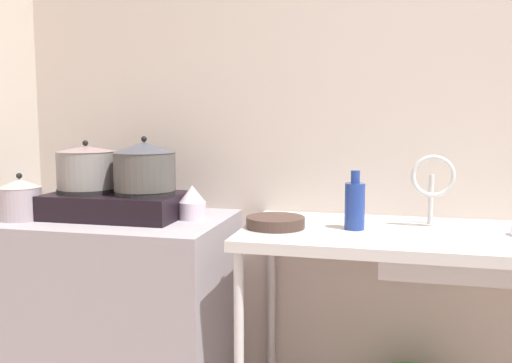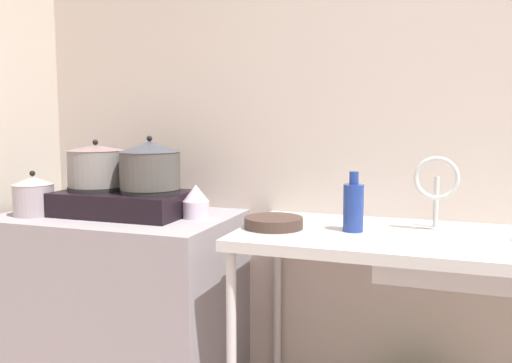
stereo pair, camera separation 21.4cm
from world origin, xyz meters
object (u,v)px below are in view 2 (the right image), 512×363
(pot_beside_stove, at_px, (33,196))
(pot_on_right_burner, at_px, (150,165))
(percolator, at_px, (196,202))
(frying_pan, at_px, (274,223))
(sink_basin, at_px, (441,257))
(bottle_by_sink, at_px, (353,206))
(pot_on_left_burner, at_px, (96,165))
(faucet, at_px, (436,182))
(stove, at_px, (124,202))

(pot_beside_stove, bearing_deg, pot_on_right_burner, 15.21)
(percolator, distance_m, frying_pan, 0.38)
(sink_basin, bearing_deg, bottle_by_sink, 178.34)
(pot_on_left_burner, height_order, faucet, pot_on_left_burner)
(stove, height_order, faucet, faucet)
(pot_on_left_burner, height_order, bottle_by_sink, pot_on_left_burner)
(pot_on_left_burner, xyz_separation_m, sink_basin, (1.44, -0.02, -0.28))
(pot_on_right_burner, bearing_deg, sink_basin, -0.85)
(pot_on_left_burner, relative_size, pot_on_right_burner, 0.96)
(pot_beside_stove, distance_m, percolator, 0.71)
(stove, height_order, pot_on_right_burner, pot_on_right_burner)
(pot_beside_stove, bearing_deg, pot_on_left_burner, 30.68)
(pot_on_left_burner, bearing_deg, pot_on_right_burner, 0.00)
(pot_on_left_burner, relative_size, percolator, 1.75)
(pot_beside_stove, xyz_separation_m, faucet, (1.64, 0.25, 0.10))
(stove, height_order, sink_basin, stove)
(faucet, height_order, frying_pan, faucet)
(stove, xyz_separation_m, pot_beside_stove, (-0.36, -0.13, 0.03))
(percolator, bearing_deg, sink_basin, -3.38)
(stove, distance_m, bottle_by_sink, 0.99)
(stove, xyz_separation_m, frying_pan, (0.70, -0.05, -0.04))
(pot_on_right_burner, bearing_deg, bottle_by_sink, -0.56)
(pot_beside_stove, xyz_separation_m, percolator, (0.69, 0.18, -0.02))
(pot_beside_stove, distance_m, sink_basin, 1.68)
(percolator, xyz_separation_m, sink_basin, (0.98, -0.06, -0.14))
(percolator, distance_m, sink_basin, 0.99)
(stove, height_order, pot_beside_stove, pot_beside_stove)
(pot_on_left_burner, distance_m, faucet, 1.42)
(pot_on_left_burner, distance_m, bottle_by_sink, 1.13)
(pot_on_right_burner, distance_m, bottle_by_sink, 0.87)
(pot_on_right_burner, height_order, bottle_by_sink, pot_on_right_burner)
(sink_basin, bearing_deg, pot_beside_stove, -175.97)
(sink_basin, distance_m, bottle_by_sink, 0.35)
(pot_on_left_burner, bearing_deg, pot_beside_stove, -149.32)
(stove, relative_size, faucet, 2.00)
(stove, xyz_separation_m, bottle_by_sink, (0.99, -0.01, 0.04))
(pot_on_left_burner, relative_size, sink_basin, 0.57)
(percolator, xyz_separation_m, frying_pan, (0.37, -0.09, -0.05))
(pot_on_left_burner, xyz_separation_m, frying_pan, (0.83, -0.05, -0.19))
(stove, bearing_deg, frying_pan, -4.09)
(percolator, relative_size, bottle_by_sink, 0.63)
(pot_beside_stove, relative_size, frying_pan, 0.86)
(percolator, distance_m, faucet, 0.96)
(stove, bearing_deg, pot_on_right_burner, -0.00)
(percolator, height_order, faucet, faucet)
(pot_beside_stove, xyz_separation_m, frying_pan, (1.06, 0.08, -0.06))
(stove, distance_m, frying_pan, 0.70)
(pot_on_right_burner, height_order, frying_pan, pot_on_right_burner)
(pot_on_right_burner, height_order, sink_basin, pot_on_right_burner)
(stove, relative_size, frying_pan, 2.48)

